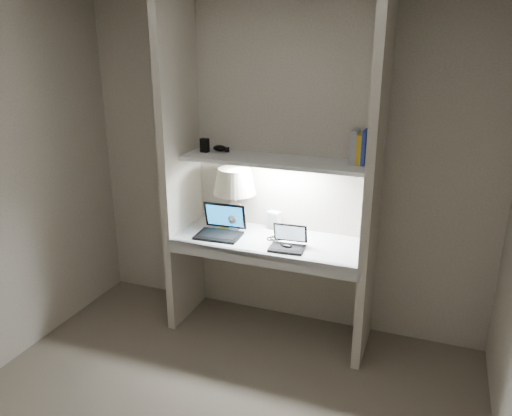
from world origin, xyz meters
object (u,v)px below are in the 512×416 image
at_px(table_lamp, 235,188).
at_px(book_row, 367,148).
at_px(laptop_netbook, 288,243).
at_px(speaker, 274,220).
at_px(laptop_main, 221,228).

height_order(table_lamp, book_row, book_row).
relative_size(laptop_netbook, speaker, 1.87).
bearing_deg(laptop_main, table_lamp, 69.76).
relative_size(table_lamp, laptop_netbook, 1.86).
xyz_separation_m(laptop_netbook, book_row, (0.48, 0.27, 0.67)).
xyz_separation_m(laptop_main, speaker, (0.34, 0.26, 0.02)).
bearing_deg(laptop_main, speaker, 34.39).
bearing_deg(speaker, book_row, 8.26).
bearing_deg(speaker, laptop_netbook, -43.37).
xyz_separation_m(table_lamp, laptop_main, (-0.05, -0.16, -0.28)).
bearing_deg(table_lamp, laptop_main, -107.04).
height_order(laptop_netbook, book_row, book_row).
height_order(table_lamp, laptop_main, table_lamp).
bearing_deg(laptop_netbook, laptop_main, 169.08).
distance_m(table_lamp, laptop_netbook, 0.63).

